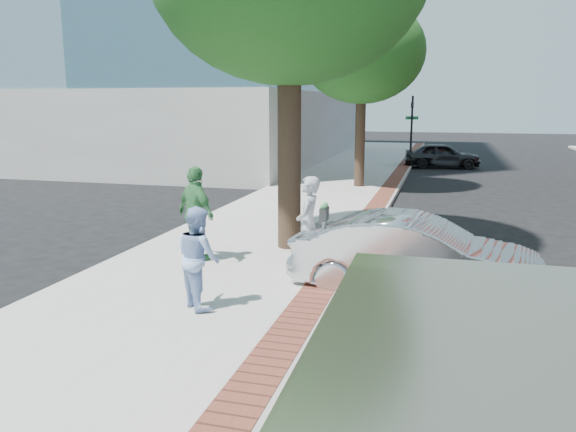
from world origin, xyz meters
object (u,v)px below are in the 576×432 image
(person_green, at_px, (196,214))
(bg_car, at_px, (442,155))
(parking_meter, at_px, (324,226))
(person_gray, at_px, (308,225))
(sedan_silver, at_px, (416,257))
(person_officer, at_px, (199,257))

(person_green, relative_size, bg_car, 0.50)
(parking_meter, xyz_separation_m, person_gray, (-0.42, 0.51, -0.12))
(person_gray, bearing_deg, bg_car, 171.51)
(parking_meter, height_order, sedan_silver, parking_meter)
(person_officer, bearing_deg, parking_meter, -90.06)
(parking_meter, height_order, bg_car, parking_meter)
(parking_meter, relative_size, bg_car, 0.37)
(person_officer, xyz_separation_m, bg_car, (3.59, 23.10, -0.30))
(sedan_silver, distance_m, bg_car, 21.18)
(person_green, height_order, sedan_silver, person_green)
(person_officer, bearing_deg, person_green, -21.98)
(person_green, bearing_deg, person_gray, -152.26)
(parking_meter, height_order, person_officer, person_officer)
(person_green, height_order, bg_car, person_green)
(person_gray, distance_m, sedan_silver, 2.13)
(bg_car, bearing_deg, sedan_silver, 171.72)
(person_officer, bearing_deg, sedan_silver, -107.15)
(parking_meter, distance_m, person_green, 2.94)
(person_gray, height_order, person_officer, person_gray)
(sedan_silver, xyz_separation_m, bg_car, (0.29, 21.18, -0.04))
(parking_meter, relative_size, person_gray, 0.79)
(person_officer, height_order, person_green, person_green)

